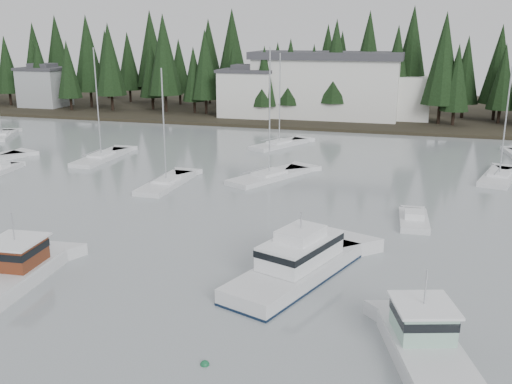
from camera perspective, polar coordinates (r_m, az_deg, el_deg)
far_shore_land at (r=113.78m, az=10.70°, el=8.10°), size 240.00×54.00×1.00m
conifer_treeline at (r=102.94m, az=10.08°, el=7.34°), size 200.00×22.00×20.00m
house_west at (r=99.09m, az=-0.81°, el=9.97°), size 9.54×7.42×8.75m
house_far_west at (r=119.89m, az=-20.40°, el=9.90°), size 8.48×7.42×8.25m
harbor_inn at (r=99.01m, az=8.27°, el=10.46°), size 29.50×11.50×10.90m
lobster_boat_brown at (r=37.15m, az=-24.07°, el=-8.04°), size 5.60×10.10×4.87m
cabin_cruiser_center at (r=35.40m, az=4.10°, el=-7.49°), size 7.11×11.77×4.84m
lobster_boat_teal at (r=27.91m, az=16.96°, el=-15.36°), size 5.43×9.14×4.80m
sailboat_1 at (r=59.01m, az=1.34°, el=1.44°), size 7.28×10.34×13.81m
sailboat_4 at (r=90.00m, az=-24.05°, el=5.08°), size 5.94×8.45×14.58m
sailboat_5 at (r=70.33m, az=-15.18°, el=3.23°), size 2.98×10.04×13.48m
sailboat_7 at (r=56.98m, az=-8.95°, el=0.71°), size 2.81×8.95×11.92m
sailboat_9 at (r=63.77m, az=23.11°, el=1.24°), size 5.00×9.13×11.94m
sailboat_10 at (r=75.79m, az=2.33°, el=4.65°), size 6.52×9.66×12.59m
runabout_0 at (r=67.62m, az=-24.19°, el=1.95°), size 2.74×5.52×1.42m
runabout_1 at (r=46.90m, az=15.49°, el=-2.89°), size 2.54×5.48×1.42m
mooring_buoy_green at (r=27.30m, az=-5.14°, el=-16.83°), size 0.43×0.43×0.43m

